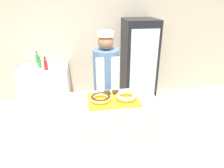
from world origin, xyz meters
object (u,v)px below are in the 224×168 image
Objects in this scene: bottle_green at (37,59)px; donut_light_glaze at (126,96)px; bottle_green_b at (40,63)px; brownie_back_left at (107,93)px; bottle_red at (46,65)px; beverage_fridge at (139,62)px; baker_person at (106,85)px; serving_tray at (113,100)px; brownie_back_right at (116,92)px; donut_chocolate_glaze at (101,98)px; chest_freezer at (46,86)px.

donut_light_glaze is at bearing -54.64° from bottle_green.
bottle_green_b is at bearing 128.00° from donut_light_glaze.
bottle_red is (-0.97, 1.37, -0.02)m from brownie_back_left.
baker_person is at bearing -126.69° from beverage_fridge.
brownie_back_right is at bearing 69.37° from serving_tray.
donut_chocolate_glaze reaches higher than chest_freezer.
chest_freezer is 0.58m from bottle_red.
bottle_red is (0.09, -0.21, 0.53)m from chest_freezer.
brownie_back_right is 0.09× the size of chest_freezer.
serving_tray is at bearing 174.19° from donut_light_glaze.
brownie_back_left is 1.68m from bottle_red.
beverage_fridge is at bearing 6.36° from bottle_red.
beverage_fridge reaches higher than serving_tray.
donut_chocolate_glaze is 3.21× the size of brownie_back_left.
bottle_green_b is at bearing 124.79° from serving_tray.
baker_person reaches higher than bottle_red.
bottle_green is (-1.31, 1.83, -0.03)m from brownie_back_right.
chest_freezer is (-1.11, 1.11, -0.45)m from baker_person.
chest_freezer is (-0.96, 1.75, -0.57)m from donut_chocolate_glaze.
baker_person is 1.36m from bottle_red.
bottle_red is (-0.87, 1.54, -0.04)m from donut_chocolate_glaze.
serving_tray is at bearing -57.19° from chest_freezer.
bottle_green is at bearing 117.02° from bottle_red.
donut_light_glaze is at bearing -53.92° from chest_freezer.
serving_tray is at bearing -115.26° from beverage_fridge.
beverage_fridge is at bearing 61.13° from brownie_back_left.
chest_freezer is at bearing 126.08° from donut_light_glaze.
brownie_back_right is at bearing -51.39° from bottle_green_b.
bottle_red is (-1.84, -0.20, 0.10)m from beverage_fridge.
brownie_back_left is 0.05× the size of baker_person.
bottle_green is (-2.07, 0.25, 0.10)m from beverage_fridge.
bottle_green is (-1.10, 1.99, -0.04)m from donut_chocolate_glaze.
baker_person is (-0.16, 0.64, -0.12)m from donut_light_glaze.
donut_light_glaze is at bearing -5.81° from serving_tray.
baker_person reaches higher than bottle_green_b.
donut_chocolate_glaze is at bearing -59.24° from bottle_green_b.
serving_tray is 0.16m from donut_light_glaze.
serving_tray is 2.58× the size of bottle_green.
baker_person is at bearing 104.34° from donut_light_glaze.
serving_tray is 1.91m from beverage_fridge.
bottle_green_b is (-1.11, 1.52, -0.04)m from brownie_back_left.
bottle_red is 1.18× the size of bottle_green_b.
baker_person is 1.37m from beverage_fridge.
brownie_back_right is at bearing -51.82° from bottle_red.
beverage_fridge is (0.82, 1.10, -0.03)m from baker_person.
brownie_back_left is at bearing -95.91° from baker_person.
donut_light_glaze is 0.27m from brownie_back_left.
bottle_green is 1.15× the size of bottle_green_b.
donut_chocolate_glaze is 0.28× the size of chest_freezer.
beverage_fridge is 1.85m from bottle_red.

